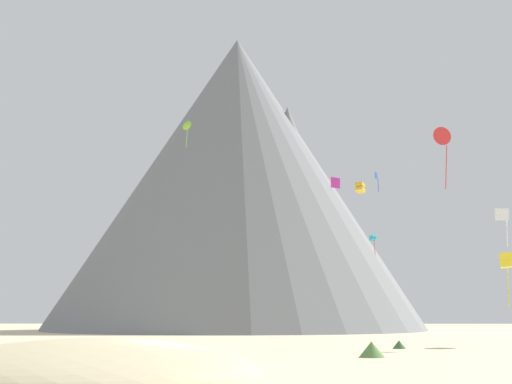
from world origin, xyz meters
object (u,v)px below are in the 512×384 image
Objects in this scene: kite_red_mid at (442,138)px; rock_massif at (243,182)px; kite_magenta_low at (335,183)px; bush_near_right at (183,355)px; bush_ridge_crest at (33,365)px; kite_cyan_low at (373,238)px; bush_far_right at (69,345)px; kite_lime_high at (186,125)px; kite_blue_mid at (377,178)px; bush_near_left at (399,344)px; bush_low_patch at (372,349)px; kite_white_low at (503,218)px; kite_yellow_low at (508,260)px; kite_gold_mid at (360,188)px.

rock_massif is at bearing -81.36° from kite_red_mid.
kite_magenta_low is (-10.25, -5.62, -5.35)m from kite_red_mid.
bush_ridge_crest reaches higher than bush_near_right.
kite_cyan_low is at bearing -96.06° from kite_red_mid.
bush_far_right is at bearing 132.55° from bush_near_right.
kite_cyan_low is 0.47× the size of kite_red_mid.
kite_lime_high is 45.50m from kite_red_mid.
bush_near_right is 59.23m from kite_lime_high.
kite_blue_mid is at bearing 55.28° from kite_cyan_low.
kite_red_mid is (5.63, 4.77, 17.92)m from bush_near_left.
bush_near_right is 11.29m from bush_ridge_crest.
rock_massif reaches higher than bush_ridge_crest.
bush_near_left is 10.87m from bush_low_patch.
kite_white_low is at bearing -19.80° from kite_lime_high.
kite_cyan_low is at bearing 67.57° from bush_ridge_crest.
kite_yellow_low is at bearing 25.70° from bush_near_left.
kite_gold_mid is at bearing 45.73° from kite_cyan_low.
bush_ridge_crest is (-15.70, -12.28, -0.01)m from bush_low_patch.
bush_far_right is 0.94× the size of bush_near_right.
kite_gold_mid reaches higher than kite_yellow_low.
kite_gold_mid reaches higher than bush_ridge_crest.
kite_magenta_low is at bearing -36.57° from kite_lime_high.
kite_lime_high reaches higher than bush_low_patch.
kite_gold_mid is at bearing -73.77° from rock_massif.
bush_near_left is at bearing 51.99° from kite_cyan_low.
bush_near_right is 19.77m from kite_magenta_low.
kite_gold_mid reaches higher than bush_low_patch.
kite_red_mid is 5.67× the size of kite_magenta_low.
kite_cyan_low is at bearing 49.02° from bush_far_right.
bush_far_right reaches higher than bush_near_right.
bush_low_patch is 15.59m from kite_magenta_low.
kite_red_mid is (9.27, 15.00, 17.77)m from bush_low_patch.
kite_lime_high is (-3.57, 60.46, 30.22)m from bush_ridge_crest.
kite_yellow_low is 3.81× the size of kite_gold_mid.
bush_near_left is 0.41× the size of kite_blue_mid.
bush_near_left is 75.28m from rock_massif.
kite_gold_mid is at bearing 61.95° from bush_near_right.
kite_white_low is (5.89, -30.85, -2.30)m from kite_cyan_low.
kite_red_mid is at bearing 62.39° from kite_cyan_low.
kite_lime_high is at bearing -42.68° from kite_cyan_low.
kite_cyan_low is at bearing 162.93° from kite_white_low.
bush_near_right is at bearing -169.88° from bush_low_patch.
kite_blue_mid is (19.25, -42.11, -9.11)m from rock_massif.
bush_low_patch reaches higher than bush_near_right.
kite_blue_mid is (26.09, -12.15, -11.21)m from kite_lime_high.
kite_magenta_low reaches higher than kite_cyan_low.
kite_blue_mid is at bearing 64.77° from bush_near_right.
kite_blue_mid is at bearing 82.97° from bush_near_left.
kite_yellow_low is at bearing -7.93° from kite_gold_mid.
bush_near_right is 33.99m from kite_gold_mid.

